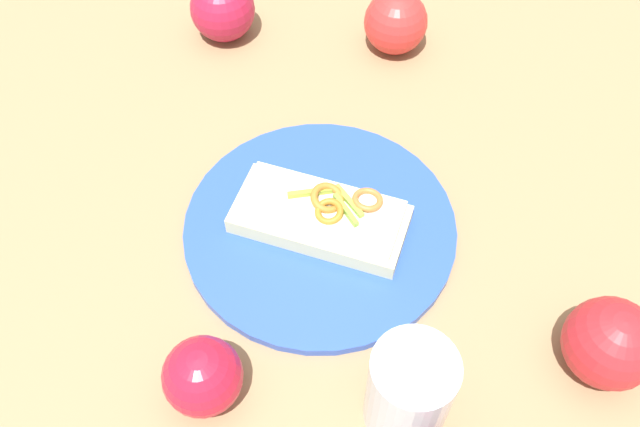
{
  "coord_description": "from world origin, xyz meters",
  "views": [
    {
      "loc": [
        0.26,
        -0.32,
        0.61
      ],
      "look_at": [
        0.0,
        0.0,
        0.03
      ],
      "focal_mm": 38.63,
      "sensor_mm": 36.0,
      "label": 1
    }
  ],
  "objects": [
    {
      "name": "ground_plane",
      "position": [
        0.0,
        0.0,
        0.0
      ],
      "size": [
        2.0,
        2.0,
        0.0
      ],
      "primitive_type": "plane",
      "color": "#907450",
      "rests_on": "ground"
    },
    {
      "name": "plate",
      "position": [
        0.0,
        0.0,
        0.01
      ],
      "size": [
        0.29,
        0.29,
        0.01
      ],
      "primitive_type": "cylinder",
      "color": "blue",
      "rests_on": "ground_plane"
    },
    {
      "name": "sandwich",
      "position": [
        0.0,
        0.0,
        0.03
      ],
      "size": [
        0.2,
        0.14,
        0.04
      ],
      "rotation": [
        0.0,
        0.0,
        3.5
      ],
      "color": "beige",
      "rests_on": "plate"
    },
    {
      "name": "apple_0",
      "position": [
        0.29,
        0.05,
        0.04
      ],
      "size": [
        0.1,
        0.1,
        0.08
      ],
      "primitive_type": "sphere",
      "rotation": [
        0.0,
        0.0,
        2.85
      ],
      "color": "red",
      "rests_on": "ground_plane"
    },
    {
      "name": "apple_1",
      "position": [
        -0.11,
        0.28,
        0.04
      ],
      "size": [
        0.09,
        0.09,
        0.08
      ],
      "primitive_type": "sphere",
      "rotation": [
        0.0,
        0.0,
        0.18
      ],
      "color": "red",
      "rests_on": "ground_plane"
    },
    {
      "name": "apple_3",
      "position": [
        0.03,
        -0.2,
        0.04
      ],
      "size": [
        0.09,
        0.09,
        0.07
      ],
      "primitive_type": "sphere",
      "rotation": [
        0.0,
        0.0,
        4.99
      ],
      "color": "red",
      "rests_on": "ground_plane"
    },
    {
      "name": "apple_4",
      "position": [
        -0.29,
        0.17,
        0.04
      ],
      "size": [
        0.12,
        0.12,
        0.08
      ],
      "primitive_type": "sphere",
      "rotation": [
        0.0,
        0.0,
        3.88
      ],
      "color": "#A91A38",
      "rests_on": "ground_plane"
    },
    {
      "name": "drinking_glass",
      "position": [
        0.18,
        -0.11,
        0.05
      ],
      "size": [
        0.07,
        0.07,
        0.1
      ],
      "primitive_type": "cylinder",
      "color": "silver",
      "rests_on": "ground_plane"
    }
  ]
}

